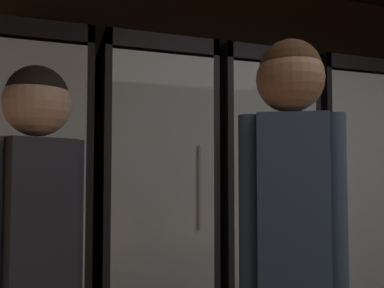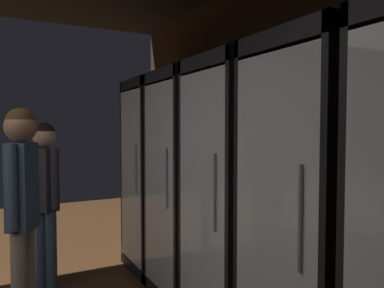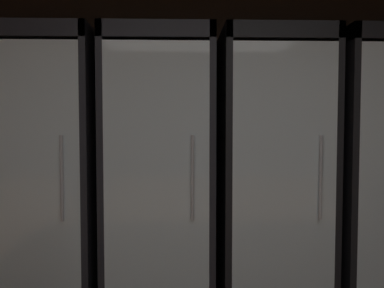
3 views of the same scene
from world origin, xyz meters
The scene contains 7 objects.
wall_back centered at (0.00, 3.03, 1.40)m, with size 6.00×0.06×2.80m, color black.
cooler_far_left centered at (-1.91, 2.70, 1.00)m, with size 0.70×0.67×2.04m.
cooler_left centered at (-1.15, 2.70, 1.00)m, with size 0.70×0.67×2.04m.
cooler_center centered at (-0.39, 2.70, 0.99)m, with size 0.70×0.67×2.04m.
cooler_right centered at (0.36, 2.70, 0.99)m, with size 0.70×0.67×2.04m.
shopper_near centered at (-1.80, 1.48, 1.01)m, with size 0.30×0.23×1.58m.
shopper_far centered at (-1.02, 1.25, 1.07)m, with size 0.31×0.24×1.67m.
Camera 2 is at (1.84, 1.09, 1.54)m, focal length 34.99 mm.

